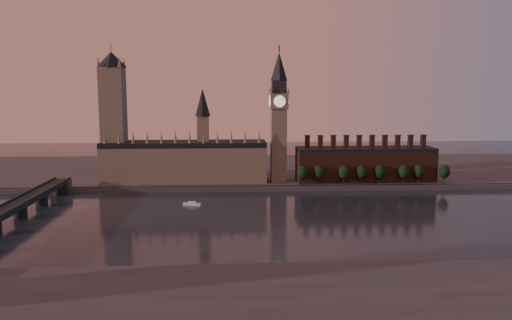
{
  "coord_description": "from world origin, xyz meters",
  "views": [
    {
      "loc": [
        -27.33,
        -282.66,
        77.09
      ],
      "look_at": [
        -10.69,
        55.0,
        29.15
      ],
      "focal_mm": 35.0,
      "sensor_mm": 36.0,
      "label": 1
    }
  ],
  "objects_px": {
    "big_ben": "(279,115)",
    "victoria_tower": "(113,113)",
    "westminster_bridge": "(5,214)",
    "river_boat": "(192,204)"
  },
  "relations": [
    {
      "from": "westminster_bridge",
      "to": "river_boat",
      "type": "distance_m",
      "value": 112.37
    },
    {
      "from": "big_ben",
      "to": "westminster_bridge",
      "type": "height_order",
      "value": "big_ben"
    },
    {
      "from": "westminster_bridge",
      "to": "river_boat",
      "type": "bearing_deg",
      "value": 25.86
    },
    {
      "from": "big_ben",
      "to": "victoria_tower",
      "type": "bearing_deg",
      "value": 177.8
    },
    {
      "from": "victoria_tower",
      "to": "westminster_bridge",
      "type": "relative_size",
      "value": 0.54
    },
    {
      "from": "victoria_tower",
      "to": "river_boat",
      "type": "bearing_deg",
      "value": -46.2
    },
    {
      "from": "victoria_tower",
      "to": "river_boat",
      "type": "height_order",
      "value": "victoria_tower"
    },
    {
      "from": "victoria_tower",
      "to": "big_ben",
      "type": "distance_m",
      "value": 130.12
    },
    {
      "from": "river_boat",
      "to": "westminster_bridge",
      "type": "bearing_deg",
      "value": -139.6
    },
    {
      "from": "big_ben",
      "to": "westminster_bridge",
      "type": "bearing_deg",
      "value": -145.67
    }
  ]
}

